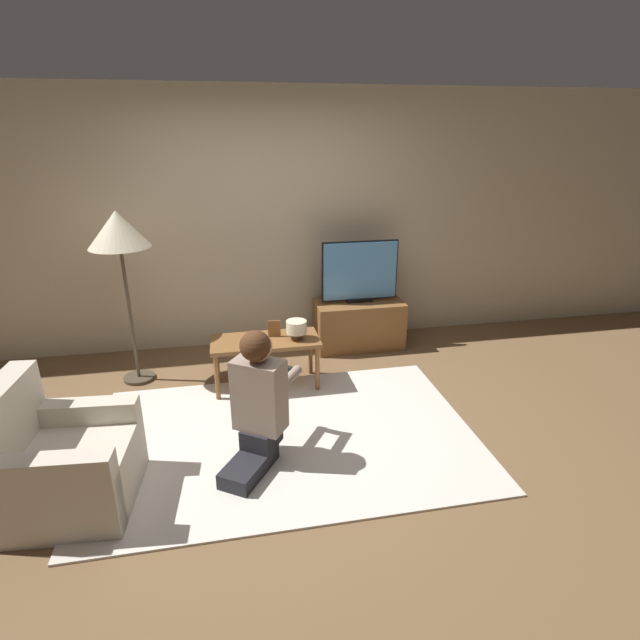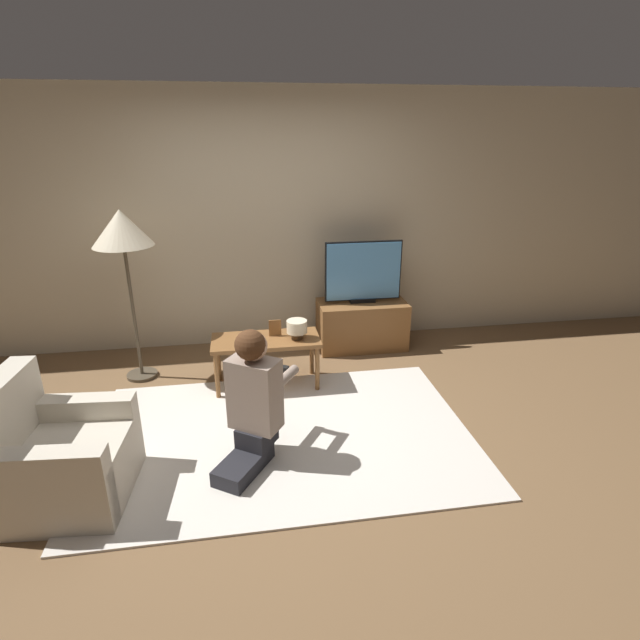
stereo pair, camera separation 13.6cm
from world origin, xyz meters
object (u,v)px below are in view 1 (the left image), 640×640
(floor_lamp, at_px, (119,235))
(armchair, at_px, (61,466))
(table_lamp, at_px, (296,328))
(coffee_table, at_px, (265,345))
(tv, at_px, (360,271))
(person_kneeling, at_px, (258,398))

(floor_lamp, distance_m, armchair, 1.99)
(table_lamp, bearing_deg, coffee_table, 171.00)
(armchair, bearing_deg, tv, -45.63)
(tv, height_order, table_lamp, tv)
(coffee_table, xyz_separation_m, floor_lamp, (-1.16, 0.37, 0.95))
(armchair, bearing_deg, coffee_table, -42.12)
(armchair, distance_m, person_kneeling, 1.26)
(table_lamp, bearing_deg, tv, 44.54)
(armchair, relative_size, person_kneeling, 0.85)
(tv, relative_size, coffee_table, 0.84)
(tv, height_order, coffee_table, tv)
(coffee_table, height_order, floor_lamp, floor_lamp)
(floor_lamp, xyz_separation_m, armchair, (-0.20, -1.65, -1.09))
(tv, xyz_separation_m, floor_lamp, (-2.22, -0.35, 0.53))
(table_lamp, bearing_deg, floor_lamp, 163.94)
(coffee_table, distance_m, floor_lamp, 1.55)
(table_lamp, bearing_deg, armchair, -143.01)
(coffee_table, distance_m, person_kneeling, 1.10)
(tv, relative_size, armchair, 0.96)
(coffee_table, bearing_deg, tv, 34.46)
(coffee_table, bearing_deg, armchair, -136.89)
(armchair, xyz_separation_m, person_kneeling, (1.22, 0.19, 0.23))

